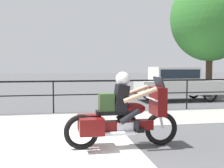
# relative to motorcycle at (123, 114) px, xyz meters

# --- Properties ---
(ground_plane) EXTENTS (120.00, 120.00, 0.00)m
(ground_plane) POSITION_rel_motorcycle_xyz_m (-1.49, -0.35, -0.69)
(ground_plane) COLOR #4C4C4F
(sidewalk_band) EXTENTS (44.00, 2.40, 0.01)m
(sidewalk_band) POSITION_rel_motorcycle_xyz_m (-1.49, 3.05, -0.69)
(sidewalk_band) COLOR #99968E
(sidewalk_band) RESTS_ON ground
(crosswalk_band) EXTENTS (3.76, 6.00, 0.01)m
(crosswalk_band) POSITION_rel_motorcycle_xyz_m (-1.58, -0.55, -0.69)
(crosswalk_band) COLOR silver
(crosswalk_band) RESTS_ON ground
(fence_railing) EXTENTS (36.00, 0.05, 1.16)m
(fence_railing) POSITION_rel_motorcycle_xyz_m (-1.49, 4.58, 0.22)
(fence_railing) COLOR black
(fence_railing) RESTS_ON ground
(motorcycle) EXTENTS (2.40, 0.76, 1.56)m
(motorcycle) POSITION_rel_motorcycle_xyz_m (0.00, 0.00, 0.00)
(motorcycle) COLOR black
(motorcycle) RESTS_ON ground
(parked_car) EXTENTS (3.96, 1.77, 1.63)m
(parked_car) POSITION_rel_motorcycle_xyz_m (4.23, 7.03, 0.24)
(parked_car) COLOR silver
(parked_car) RESTS_ON ground
(tree_behind_sign) EXTENTS (4.28, 4.28, 6.65)m
(tree_behind_sign) POSITION_rel_motorcycle_xyz_m (6.80, 8.58, 3.59)
(tree_behind_sign) COLOR #473323
(tree_behind_sign) RESTS_ON ground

